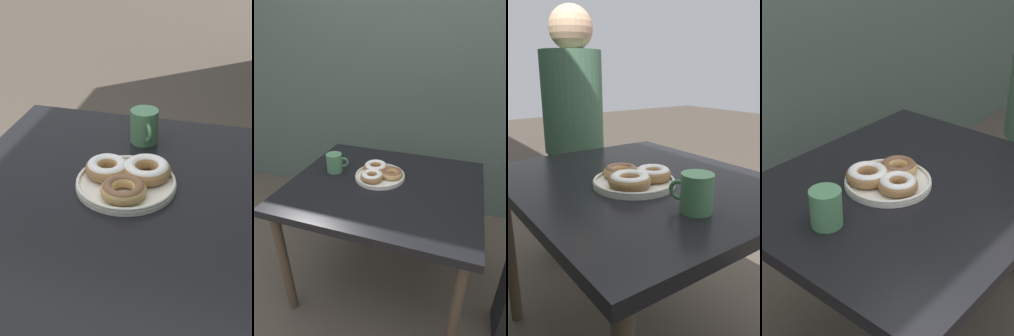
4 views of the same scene
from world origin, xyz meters
TOP-DOWN VIEW (x-y plane):
  - ground_plane at (0.00, 0.00)m, footprint 14.00×14.00m
  - wall_back at (0.00, 1.12)m, footprint 8.00×0.05m
  - dining_table at (0.00, 0.17)m, footprint 1.01×0.85m
  - donut_plate at (-0.05, 0.23)m, footprint 0.28×0.29m
  - coffee_mug at (-0.32, 0.21)m, footprint 0.12×0.09m

SIDE VIEW (x-z plane):
  - ground_plane at x=0.00m, z-range 0.00..0.00m
  - dining_table at x=0.00m, z-range 0.28..1.01m
  - donut_plate at x=-0.05m, z-range 0.72..0.78m
  - coffee_mug at x=-0.32m, z-range 0.72..0.83m
  - wall_back at x=0.00m, z-range 0.00..2.60m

